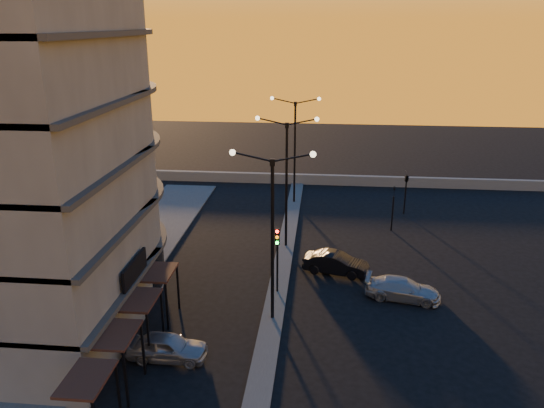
{
  "coord_description": "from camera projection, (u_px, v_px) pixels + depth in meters",
  "views": [
    {
      "loc": [
        2.5,
        -25.4,
        15.47
      ],
      "look_at": [
        -0.71,
        6.89,
        4.33
      ],
      "focal_mm": 35.0,
      "sensor_mm": 36.0,
      "label": 1
    }
  ],
  "objects": [
    {
      "name": "streetlamp_far",
      "position": [
        295.0,
        142.0,
        46.17
      ],
      "size": [
        4.32,
        0.32,
        9.51
      ],
      "color": "black",
      "rests_on": "ground"
    },
    {
      "name": "ground",
      "position": [
        272.0,
        319.0,
        29.16
      ],
      "size": [
        120.0,
        120.0,
        0.0
      ],
      "primitive_type": "plane",
      "color": "black",
      "rests_on": "ground"
    },
    {
      "name": "car_hatchback",
      "position": [
        167.0,
        347.0,
        25.52
      ],
      "size": [
        3.9,
        1.58,
        1.32
      ],
      "primitive_type": "imported",
      "rotation": [
        0.0,
        0.0,
        1.57
      ],
      "color": "#999BA0",
      "rests_on": "ground"
    },
    {
      "name": "car_sedan",
      "position": [
        336.0,
        263.0,
        34.31
      ],
      "size": [
        4.42,
        2.42,
        1.38
      ],
      "primitive_type": "imported",
      "rotation": [
        0.0,
        0.0,
        1.33
      ],
      "color": "black",
      "rests_on": "ground"
    },
    {
      "name": "traffic_light_main",
      "position": [
        277.0,
        250.0,
        30.93
      ],
      "size": [
        0.28,
        0.44,
        4.25
      ],
      "color": "black",
      "rests_on": "ground"
    },
    {
      "name": "streetlamp_mid",
      "position": [
        287.0,
        173.0,
        36.76
      ],
      "size": [
        4.32,
        0.32,
        9.51
      ],
      "color": "black",
      "rests_on": "ground"
    },
    {
      "name": "car_wagon",
      "position": [
        403.0,
        289.0,
        31.12
      ],
      "size": [
        4.61,
        2.54,
        1.26
      ],
      "primitive_type": "imported",
      "rotation": [
        0.0,
        0.0,
        1.39
      ],
      "color": "#9FA2A6",
      "rests_on": "ground"
    },
    {
      "name": "median",
      "position": [
        286.0,
        246.0,
        38.56
      ],
      "size": [
        1.2,
        36.0,
        0.12
      ],
      "primitive_type": "cube",
      "color": "#4A4A47",
      "rests_on": "ground"
    },
    {
      "name": "signal_east_a",
      "position": [
        393.0,
        207.0,
        40.97
      ],
      "size": [
        0.13,
        0.16,
        3.6
      ],
      "color": "black",
      "rests_on": "ground"
    },
    {
      "name": "signal_east_b",
      "position": [
        407.0,
        179.0,
        44.21
      ],
      "size": [
        0.42,
        1.99,
        3.6
      ],
      "color": "black",
      "rests_on": "ground"
    },
    {
      "name": "streetlamp_near",
      "position": [
        272.0,
        224.0,
        27.35
      ],
      "size": [
        4.32,
        0.32,
        9.51
      ],
      "color": "black",
      "rests_on": "ground"
    },
    {
      "name": "parapet",
      "position": [
        317.0,
        179.0,
        53.28
      ],
      "size": [
        44.0,
        0.5,
        1.0
      ],
      "primitive_type": "cube",
      "color": "slate",
      "rests_on": "ground"
    },
    {
      "name": "sidewalk_west",
      "position": [
        115.0,
        277.0,
        33.89
      ],
      "size": [
        5.0,
        40.0,
        0.12
      ],
      "primitive_type": "cube",
      "color": "#4A4A47",
      "rests_on": "ground"
    }
  ]
}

